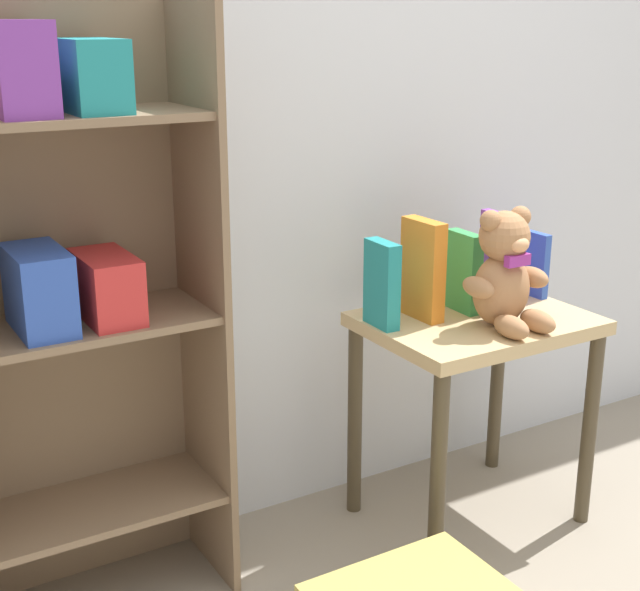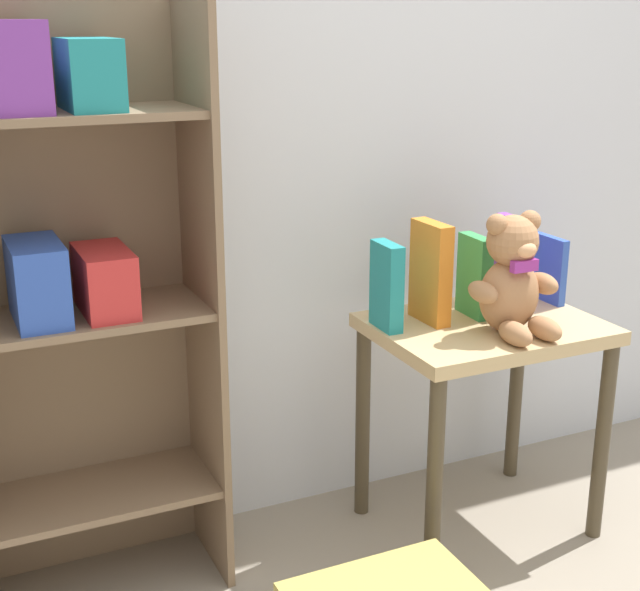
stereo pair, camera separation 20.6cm
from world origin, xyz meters
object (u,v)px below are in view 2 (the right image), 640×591
at_px(book_standing_orange, 431,272).
at_px(book_standing_purple, 512,263).
at_px(book_standing_teal, 387,286).
at_px(bookshelf_side, 67,276).
at_px(book_standing_blue, 548,269).
at_px(display_table, 484,359).
at_px(book_standing_green, 474,276).
at_px(teddy_bear, 513,279).

bearing_deg(book_standing_orange, book_standing_purple, -1.02).
bearing_deg(book_standing_teal, bookshelf_side, 172.28).
height_order(book_standing_teal, book_standing_blue, book_standing_teal).
height_order(bookshelf_side, book_standing_blue, bookshelf_side).
height_order(display_table, book_standing_orange, book_standing_orange).
distance_m(book_standing_teal, book_standing_green, 0.26).
bearing_deg(book_standing_orange, display_table, -30.78).
distance_m(book_standing_purple, book_standing_blue, 0.13).
distance_m(book_standing_orange, book_standing_blue, 0.39).
relative_size(teddy_bear, book_standing_purple, 1.22).
height_order(book_standing_orange, book_standing_green, book_standing_orange).
bearing_deg(book_standing_orange, book_standing_green, -5.44).
distance_m(bookshelf_side, book_standing_blue, 1.28).
height_order(book_standing_green, book_standing_blue, book_standing_green).
bearing_deg(book_standing_blue, book_standing_green, -176.57).
height_order(display_table, book_standing_teal, book_standing_teal).
bearing_deg(book_standing_green, book_standing_orange, 177.94).
relative_size(teddy_bear, book_standing_green, 1.42).
bearing_deg(book_standing_teal, display_table, -13.77).
xyz_separation_m(display_table, book_standing_blue, (0.26, 0.08, 0.19)).
bearing_deg(bookshelf_side, display_table, -10.55).
relative_size(bookshelf_side, book_standing_green, 6.53).
xyz_separation_m(bookshelf_side, book_standing_purple, (1.14, -0.11, -0.07)).
xyz_separation_m(bookshelf_side, display_table, (1.01, -0.19, -0.30)).
distance_m(book_standing_green, book_standing_purple, 0.13).
relative_size(book_standing_teal, book_standing_purple, 0.88).
xyz_separation_m(bookshelf_side, teddy_bear, (1.02, -0.28, -0.06)).
xyz_separation_m(book_standing_teal, book_standing_blue, (0.51, 0.01, -0.02)).
distance_m(book_standing_teal, book_standing_orange, 0.13).
distance_m(display_table, book_standing_green, 0.22).
relative_size(book_standing_orange, book_standing_purple, 1.04).
distance_m(teddy_bear, book_standing_purple, 0.20).
distance_m(teddy_bear, book_standing_blue, 0.30).
xyz_separation_m(teddy_bear, book_standing_teal, (-0.27, 0.16, -0.03)).
bearing_deg(book_standing_green, book_standing_teal, -179.72).
bearing_deg(bookshelf_side, book_standing_purple, -5.69).
bearing_deg(book_standing_purple, book_standing_green, -173.61).
bearing_deg(display_table, bookshelf_side, 169.45).
bearing_deg(bookshelf_side, book_standing_orange, -7.55).
height_order(display_table, teddy_bear, teddy_bear).
bearing_deg(teddy_bear, book_standing_teal, 149.55).
height_order(bookshelf_side, book_standing_purple, bookshelf_side).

